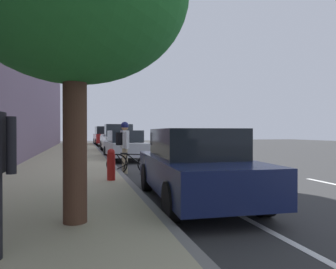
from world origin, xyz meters
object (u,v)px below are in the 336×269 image
parked_suv_red_nearest (104,136)px  parked_sedan_silver_mid (125,145)px  fire_hydrant (111,164)px  parked_pickup_white_second (117,140)px  parked_sedan_dark_blue_far (195,165)px  cyclist_with_backpack (124,142)px  bicycle_at_curb (132,164)px

parked_suv_red_nearest → parked_sedan_silver_mid: size_ratio=1.06×
parked_suv_red_nearest → fire_hydrant: bearing=86.5°
parked_pickup_white_second → parked_sedan_dark_blue_far: bearing=89.7°
parked_suv_red_nearest → parked_sedan_silver_mid: (0.08, 16.65, -0.27)m
parked_sedan_silver_mid → cyclist_with_backpack: (0.71, 5.09, 0.36)m
parked_sedan_dark_blue_far → cyclist_with_backpack: cyclist_with_backpack is taller
parked_sedan_dark_blue_far → fire_hydrant: size_ratio=5.35×
bicycle_at_curb → fire_hydrant: size_ratio=2.07×
parked_pickup_white_second → parked_sedan_silver_mid: bearing=87.8°
cyclist_with_backpack → parked_pickup_white_second: bearing=-94.9°
parked_pickup_white_second → fire_hydrant: size_ratio=6.33×
parked_pickup_white_second → bicycle_at_curb: parked_pickup_white_second is taller
parked_sedan_silver_mid → bicycle_at_curb: bearing=85.0°
parked_sedan_silver_mid → parked_sedan_dark_blue_far: (-0.15, 9.81, 0.00)m
parked_pickup_white_second → fire_hydrant: 13.39m
parked_sedan_dark_blue_far → parked_pickup_white_second: bearing=-90.3°
parked_suv_red_nearest → parked_sedan_dark_blue_far: bearing=90.1°
bicycle_at_curb → fire_hydrant: bearing=66.4°
parked_sedan_silver_mid → fire_hydrant: size_ratio=5.31×
parked_pickup_white_second → parked_sedan_dark_blue_far: parked_pickup_white_second is taller
parked_pickup_white_second → bicycle_at_curb: (0.71, 11.24, -0.52)m
parked_pickup_white_second → bicycle_at_curb: 11.28m
fire_hydrant → parked_sedan_silver_mid: bearing=-100.3°
parked_sedan_dark_blue_far → cyclist_with_backpack: 4.81m
parked_suv_red_nearest → fire_hydrant: parked_suv_red_nearest is taller
parked_sedan_silver_mid → parked_sedan_dark_blue_far: bearing=90.8°
bicycle_at_curb → cyclist_with_backpack: 0.89m
parked_pickup_white_second → parked_sedan_dark_blue_far: size_ratio=1.18×
parked_suv_red_nearest → bicycle_at_curb: (0.57, 22.19, -0.64)m
parked_sedan_dark_blue_far → bicycle_at_curb: 4.34m
parked_suv_red_nearest → parked_sedan_silver_mid: parked_suv_red_nearest is taller
parked_sedan_dark_blue_far → bicycle_at_curb: bearing=-81.5°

